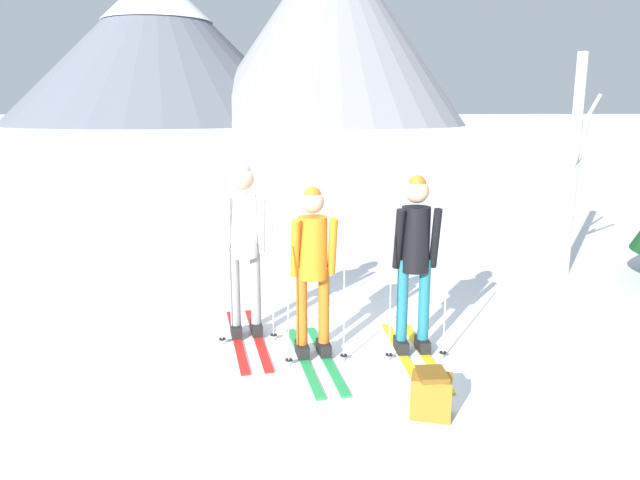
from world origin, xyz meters
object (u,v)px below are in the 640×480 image
skier_in_white (244,239)px  backpack_on_snow_front (431,394)px  skier_in_black (415,254)px  birch_tree_tall (574,164)px  skier_in_orange (313,263)px

skier_in_white → backpack_on_snow_front: (1.60, -1.82, -0.88)m
skier_in_black → birch_tree_tall: (2.88, 2.83, 0.61)m
skier_in_orange → birch_tree_tall: bearing=36.6°
skier_in_white → birch_tree_tall: birch_tree_tall is taller
skier_in_black → backpack_on_snow_front: size_ratio=4.72×
skier_in_orange → birch_tree_tall: 4.87m
skier_in_black → skier_in_orange: bearing=-177.3°
skier_in_black → birch_tree_tall: size_ratio=0.57×
skier_in_orange → birch_tree_tall: (3.88, 2.87, 0.67)m
skier_in_orange → backpack_on_snow_front: bearing=-54.2°
backpack_on_snow_front → skier_in_orange: bearing=125.8°
skier_in_black → backpack_on_snow_front: skier_in_black is taller
backpack_on_snow_front → skier_in_white: bearing=131.3°
skier_in_orange → backpack_on_snow_front: 1.72m
backpack_on_snow_front → birch_tree_tall: bearing=54.2°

